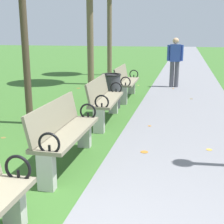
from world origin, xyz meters
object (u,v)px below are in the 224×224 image
Objects in this scene: park_bench_4 at (126,81)px; pedestrian_walking at (175,60)px; park_bench_2 at (64,132)px; trash_bin at (111,91)px; park_bench_3 at (104,99)px.

park_bench_4 is 2.53m from pedestrian_walking.
park_bench_2 is 3.53m from trash_bin.
park_bench_3 is at bearing -83.42° from trash_bin.
park_bench_2 is at bearing -100.28° from pedestrian_walking.
park_bench_3 is (0.00, 2.25, 0.00)m from park_bench_2.
park_bench_3 reaches higher than trash_bin.
park_bench_4 is at bearing 82.87° from trash_bin.
park_bench_4 is 1.19m from trash_bin.
park_bench_4 reaches higher than trash_bin.
park_bench_2 reaches higher than trash_bin.
park_bench_2 is 7.00m from pedestrian_walking.
trash_bin is at bearing 92.39° from park_bench_2.
pedestrian_walking is 3.65m from trash_bin.
park_bench_4 is at bearing -119.93° from pedestrian_walking.
park_bench_4 is (-0.00, 2.45, 0.00)m from park_bench_3.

